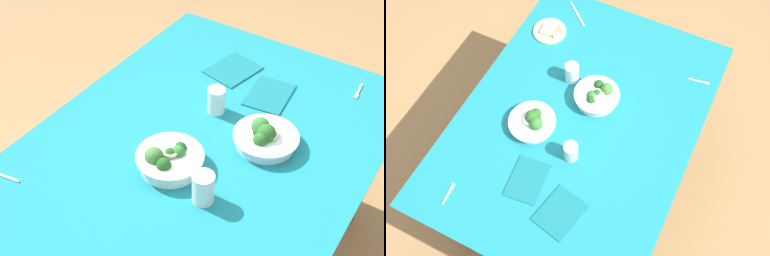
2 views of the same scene
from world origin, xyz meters
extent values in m
cube|color=#197A84|center=(0.00, 0.00, 0.72)|extent=(1.47, 1.08, 0.01)
cube|color=brown|center=(0.00, 0.00, 0.70)|extent=(1.43, 1.04, 0.02)
cylinder|color=brown|center=(-0.62, -0.42, 0.35)|extent=(0.07, 0.07, 0.69)
cylinder|color=brown|center=(-0.62, 0.42, 0.35)|extent=(0.07, 0.07, 0.69)
cylinder|color=white|center=(-0.12, 0.18, 0.74)|extent=(0.20, 0.20, 0.04)
cylinder|color=white|center=(-0.12, 0.18, 0.76)|extent=(0.22, 0.22, 0.01)
sphere|color=#1E511E|center=(-0.12, 0.16, 0.77)|extent=(0.05, 0.05, 0.05)
sphere|color=#286023|center=(-0.11, 0.18, 0.78)|extent=(0.06, 0.06, 0.06)
sphere|color=#33702D|center=(-0.14, 0.15, 0.78)|extent=(0.06, 0.06, 0.06)
sphere|color=#3D7A33|center=(-0.11, 0.19, 0.77)|extent=(0.05, 0.05, 0.05)
sphere|color=#286023|center=(-0.09, 0.18, 0.77)|extent=(0.05, 0.05, 0.05)
cylinder|color=beige|center=(-0.13, 0.19, 0.78)|extent=(0.07, 0.07, 0.01)
cylinder|color=white|center=(0.14, -0.03, 0.74)|extent=(0.20, 0.20, 0.05)
cylinder|color=white|center=(0.14, -0.03, 0.77)|extent=(0.22, 0.22, 0.01)
sphere|color=#33702D|center=(0.11, -0.01, 0.78)|extent=(0.05, 0.05, 0.05)
sphere|color=#1E511E|center=(0.19, -0.02, 0.78)|extent=(0.05, 0.05, 0.05)
sphere|color=#1E511E|center=(0.09, -0.02, 0.78)|extent=(0.04, 0.04, 0.04)
sphere|color=#1E511E|center=(0.13, -0.03, 0.78)|extent=(0.04, 0.04, 0.04)
sphere|color=#3D7A33|center=(0.17, -0.06, 0.78)|extent=(0.06, 0.06, 0.06)
cylinder|color=beige|center=(0.13, -0.03, 0.79)|extent=(0.07, 0.07, 0.01)
cylinder|color=silver|center=(0.20, 0.13, 0.77)|extent=(0.07, 0.07, 0.10)
cylinder|color=silver|center=(-0.19, -0.05, 0.77)|extent=(0.07, 0.07, 0.10)
cube|color=#B7B7BC|center=(-0.60, 0.34, 0.72)|extent=(0.07, 0.01, 0.00)
cube|color=#B7B7BC|center=(-0.55, 0.34, 0.72)|extent=(0.03, 0.02, 0.00)
cube|color=#B7B7BC|center=(0.46, -0.42, 0.72)|extent=(0.02, 0.08, 0.00)
cube|color=#156870|center=(-0.38, 0.07, 0.73)|extent=(0.22, 0.17, 0.01)
cube|color=#156870|center=(-0.44, -0.13, 0.73)|extent=(0.23, 0.20, 0.01)
camera|label=1|loc=(1.10, 0.69, 1.94)|focal=49.55mm
camera|label=2|loc=(-0.92, -0.45, 2.48)|focal=40.43mm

